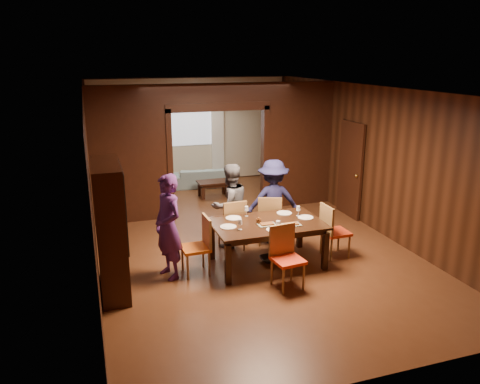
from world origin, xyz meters
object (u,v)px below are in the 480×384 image
object	(u,v)px
person_navy	(273,201)
person_purple	(168,227)
chair_near	(288,258)
chair_left	(195,246)
chair_far_l	(231,224)
person_grey	(230,206)
coffee_table	(214,189)
chair_right	(336,231)
dining_table	(267,243)
sofa	(204,177)
chair_far_r	(269,219)
hutch	(110,229)

from	to	relation	value
person_navy	person_purple	bearing A→B (deg)	31.54
person_navy	chair_near	xyz separation A→B (m)	(-0.48, -1.83, -0.32)
chair_left	chair_far_l	xyz separation A→B (m)	(0.86, 0.81, 0.00)
person_grey	coffee_table	size ratio (longest dim) A/B	1.97
person_purple	chair_far_l	distance (m)	1.54
chair_left	chair_right	world-z (taller)	same
chair_left	chair_near	xyz separation A→B (m)	(1.25, -0.90, 0.00)
dining_table	chair_far_l	bearing A→B (deg)	114.98
coffee_table	person_navy	bearing A→B (deg)	-84.33
sofa	chair_right	xyz separation A→B (m)	(1.11, -5.25, 0.23)
sofa	chair_left	distance (m)	5.37
person_grey	dining_table	distance (m)	1.13
chair_right	chair_far_l	bearing A→B (deg)	60.37
sofa	chair_near	bearing A→B (deg)	94.77
chair_left	person_navy	bearing A→B (deg)	116.11
person_purple	person_navy	size ratio (longest dim) A/B	1.07
chair_near	person_navy	bearing A→B (deg)	68.41
chair_left	chair_near	distance (m)	1.54
chair_left	chair_far_l	bearing A→B (deg)	130.92
person_navy	chair_right	distance (m)	1.33
chair_right	person_purple	bearing A→B (deg)	86.19
person_purple	chair_far_l	size ratio (longest dim) A/B	1.77
chair_far_l	chair_far_r	size ratio (longest dim) A/B	1.00
hutch	dining_table	bearing A→B (deg)	3.55
person_purple	person_navy	distance (m)	2.33
person_grey	dining_table	bearing A→B (deg)	93.59
chair_left	person_grey	bearing A→B (deg)	135.28
chair_left	chair_far_l	world-z (taller)	same
person_navy	sofa	xyz separation A→B (m)	(-0.32, 4.24, -0.55)
chair_right	chair_far_l	distance (m)	1.89
dining_table	coffee_table	world-z (taller)	dining_table
dining_table	person_navy	bearing A→B (deg)	63.16
person_grey	hutch	size ratio (longest dim) A/B	0.79
dining_table	hutch	bearing A→B (deg)	-176.45
person_purple	hutch	bearing A→B (deg)	-95.80
chair_far_l	chair_near	xyz separation A→B (m)	(0.39, -1.71, 0.00)
chair_far_l	chair_right	bearing A→B (deg)	148.42
chair_far_r	chair_far_l	bearing A→B (deg)	22.11
chair_far_r	person_navy	bearing A→B (deg)	-122.06
coffee_table	hutch	size ratio (longest dim) A/B	0.40
chair_left	chair_near	bearing A→B (deg)	52.13
sofa	chair_far_l	size ratio (longest dim) A/B	1.79
person_navy	coffee_table	xyz separation A→B (m)	(-0.32, 3.21, -0.60)
hutch	chair_left	bearing A→B (deg)	7.73
person_grey	chair_near	world-z (taller)	person_grey
chair_far_r	coffee_table	bearing A→B (deg)	-67.10
person_navy	chair_right	size ratio (longest dim) A/B	1.66
person_grey	hutch	bearing A→B (deg)	11.04
sofa	chair_near	distance (m)	6.08
sofa	chair_left	world-z (taller)	chair_left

